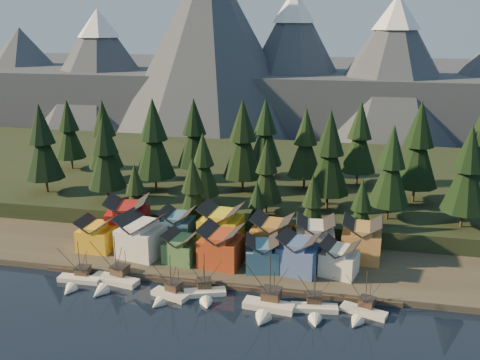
% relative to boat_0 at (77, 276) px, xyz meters
% --- Properties ---
extents(ground, '(500.00, 500.00, 0.00)m').
position_rel_boat_0_xyz_m(ground, '(30.12, -10.23, -1.87)').
color(ground, black).
rests_on(ground, ground).
extents(shore_strip, '(400.00, 50.00, 1.50)m').
position_rel_boat_0_xyz_m(shore_strip, '(30.12, 29.77, -1.12)').
color(shore_strip, '#353127').
rests_on(shore_strip, ground).
extents(hillside, '(420.00, 100.00, 6.00)m').
position_rel_boat_0_xyz_m(hillside, '(30.12, 79.77, 1.13)').
color(hillside, black).
rests_on(hillside, ground).
extents(dock, '(80.00, 4.00, 1.00)m').
position_rel_boat_0_xyz_m(dock, '(30.12, 6.27, -1.37)').
color(dock, '#493E34').
rests_on(dock, ground).
extents(mountain_ridge, '(560.00, 190.00, 90.00)m').
position_rel_boat_0_xyz_m(mountain_ridge, '(25.93, 203.36, 24.19)').
color(mountain_ridge, '#444A57').
rests_on(mountain_ridge, ground).
extents(boat_0, '(9.95, 10.81, 10.38)m').
position_rel_boat_0_xyz_m(boat_0, '(0.00, 0.00, 0.00)').
color(boat_0, silver).
rests_on(boat_0, ground).
extents(boat_1, '(11.71, 12.41, 12.19)m').
position_rel_boat_0_xyz_m(boat_1, '(7.80, 1.01, 0.36)').
color(boat_1, silver).
rests_on(boat_1, ground).
extents(boat_2, '(8.79, 9.32, 10.50)m').
position_rel_boat_0_xyz_m(boat_2, '(21.85, -2.26, 0.21)').
color(boat_2, beige).
rests_on(boat_2, ground).
extents(boat_3, '(9.55, 9.98, 10.47)m').
position_rel_boat_0_xyz_m(boat_3, '(29.45, 0.19, 0.11)').
color(boat_3, white).
rests_on(boat_3, ground).
extents(boat_4, '(10.94, 11.71, 12.93)m').
position_rel_boat_0_xyz_m(boat_4, '(43.25, -2.84, 0.64)').
color(boat_4, beige).
rests_on(boat_4, ground).
extents(boat_5, '(9.97, 10.68, 10.39)m').
position_rel_boat_0_xyz_m(boat_5, '(52.58, -1.47, 0.02)').
color(boat_5, silver).
rests_on(boat_5, ground).
extents(boat_6, '(9.79, 10.15, 10.25)m').
position_rel_boat_0_xyz_m(boat_6, '(61.89, -0.66, 0.01)').
color(boat_6, beige).
rests_on(boat_6, ground).
extents(house_front_0, '(8.20, 7.77, 8.04)m').
position_rel_boat_0_xyz_m(house_front_0, '(-2.51, 15.06, 3.86)').
color(house_front_0, gold).
rests_on(house_front_0, shore_strip).
extents(house_front_1, '(11.48, 11.17, 10.10)m').
position_rel_boat_0_xyz_m(house_front_1, '(9.61, 14.16, 4.94)').
color(house_front_1, silver).
rests_on(house_front_1, shore_strip).
extents(house_front_2, '(8.23, 8.28, 7.17)m').
position_rel_boat_0_xyz_m(house_front_2, '(20.07, 13.12, 3.40)').
color(house_front_2, '#45733E').
rests_on(house_front_2, shore_strip).
extents(house_front_3, '(10.17, 9.79, 9.39)m').
position_rel_boat_0_xyz_m(house_front_3, '(29.71, 13.29, 4.56)').
color(house_front_3, '#A33919').
rests_on(house_front_3, shore_strip).
extents(house_front_4, '(8.80, 9.26, 7.57)m').
position_rel_boat_0_xyz_m(house_front_4, '(39.36, 13.07, 3.61)').
color(house_front_4, teal).
rests_on(house_front_4, shore_strip).
extents(house_front_5, '(10.13, 9.54, 9.06)m').
position_rel_boat_0_xyz_m(house_front_5, '(47.70, 13.16, 4.39)').
color(house_front_5, '#3C558F').
rests_on(house_front_5, shore_strip).
extents(house_front_6, '(9.29, 8.98, 7.72)m').
position_rel_boat_0_xyz_m(house_front_6, '(56.70, 13.94, 3.69)').
color(house_front_6, silver).
rests_on(house_front_6, shore_strip).
extents(house_back_0, '(12.09, 11.78, 11.18)m').
position_rel_boat_0_xyz_m(house_back_0, '(2.59, 22.79, 5.50)').
color(house_back_0, maroon).
rests_on(house_back_0, shore_strip).
extents(house_back_1, '(7.98, 8.08, 8.96)m').
position_rel_boat_0_xyz_m(house_back_1, '(15.72, 23.49, 4.33)').
color(house_back_1, teal).
rests_on(house_back_1, shore_strip).
extents(house_back_2, '(10.75, 9.99, 10.67)m').
position_rel_boat_0_xyz_m(house_back_2, '(27.07, 23.84, 5.24)').
color(house_back_2, gold).
rests_on(house_back_2, shore_strip).
extents(house_back_3, '(10.20, 9.24, 9.70)m').
position_rel_boat_0_xyz_m(house_back_3, '(40.34, 21.90, 4.73)').
color(house_back_3, '#A56B2A').
rests_on(house_back_3, shore_strip).
extents(house_back_4, '(9.65, 9.32, 9.76)m').
position_rel_boat_0_xyz_m(house_back_4, '(50.63, 22.28, 4.76)').
color(house_back_4, beige).
rests_on(house_back_4, shore_strip).
extents(house_back_5, '(9.24, 9.35, 10.02)m').
position_rel_boat_0_xyz_m(house_back_5, '(61.46, 23.00, 4.89)').
color(house_back_5, '#B07E3E').
rests_on(house_back_5, shore_strip).
extents(tree_hill_0, '(11.64, 11.64, 27.11)m').
position_rel_boat_0_xyz_m(tree_hill_0, '(-31.88, 41.77, 18.95)').
color(tree_hill_0, '#332319').
rests_on(tree_hill_0, hillside).
extents(tree_hill_1, '(11.24, 11.24, 26.18)m').
position_rel_boat_0_xyz_m(tree_hill_1, '(-19.88, 57.77, 18.45)').
color(tree_hill_1, '#332319').
rests_on(tree_hill_1, hillside).
extents(tree_hill_2, '(10.94, 10.94, 25.49)m').
position_rel_boat_0_xyz_m(tree_hill_2, '(-9.88, 37.77, 18.06)').
color(tree_hill_2, '#332319').
rests_on(tree_hill_2, hillside).
extents(tree_hill_3, '(12.26, 12.26, 28.56)m').
position_rel_boat_0_xyz_m(tree_hill_3, '(0.12, 49.77, 19.75)').
color(tree_hill_3, '#332319').
rests_on(tree_hill_3, hillside).
extents(tree_hill_4, '(11.43, 11.43, 26.62)m').
position_rel_boat_0_xyz_m(tree_hill_4, '(8.12, 64.77, 18.69)').
color(tree_hill_4, '#332319').
rests_on(tree_hill_4, hillside).
extents(tree_hill_5, '(9.03, 9.03, 21.03)m').
position_rel_boat_0_xyz_m(tree_hill_5, '(18.12, 39.77, 15.62)').
color(tree_hill_5, '#332319').
rests_on(tree_hill_5, hillside).
extents(tree_hill_6, '(12.16, 12.16, 28.32)m').
position_rel_boat_0_xyz_m(tree_hill_6, '(26.12, 54.77, 19.62)').
color(tree_hill_6, '#332319').
rests_on(tree_hill_6, hillside).
extents(tree_hill_7, '(8.79, 8.79, 20.48)m').
position_rel_boat_0_xyz_m(tree_hill_7, '(36.12, 37.77, 15.32)').
color(tree_hill_7, '#332319').
rests_on(tree_hill_7, hillside).
extents(tree_hill_8, '(10.81, 10.81, 25.18)m').
position_rel_boat_0_xyz_m(tree_hill_8, '(44.12, 61.77, 17.89)').
color(tree_hill_8, '#332319').
rests_on(tree_hill_8, hillside).
extents(tree_hill_9, '(11.87, 11.87, 27.65)m').
position_rel_boat_0_xyz_m(tree_hill_9, '(52.12, 44.77, 19.25)').
color(tree_hill_9, '#332319').
rests_on(tree_hill_9, hillside).
extents(tree_hill_10, '(11.44, 11.44, 26.65)m').
position_rel_boat_0_xyz_m(tree_hill_10, '(60.12, 69.77, 18.70)').
color(tree_hill_10, '#332319').
rests_on(tree_hill_10, hillside).
extents(tree_hill_11, '(10.81, 10.81, 25.18)m').
position_rel_boat_0_xyz_m(tree_hill_11, '(68.12, 39.77, 17.90)').
color(tree_hill_11, '#332319').
rests_on(tree_hill_11, hillside).
extents(tree_hill_12, '(12.53, 12.53, 29.19)m').
position_rel_boat_0_xyz_m(tree_hill_12, '(76.12, 55.77, 20.09)').
color(tree_hill_12, '#332319').
rests_on(tree_hill_12, hillside).
extents(tree_hill_13, '(11.31, 11.31, 26.34)m').
position_rel_boat_0_xyz_m(tree_hill_13, '(86.12, 37.77, 18.53)').
color(tree_hill_13, '#332319').
rests_on(tree_hill_13, hillside).
extents(tree_hill_15, '(11.30, 11.30, 26.33)m').
position_rel_boat_0_xyz_m(tree_hill_15, '(30.12, 71.77, 18.52)').
color(tree_hill_15, '#332319').
rests_on(tree_hill_15, hillside).
extents(tree_hill_16, '(10.48, 10.48, 24.41)m').
position_rel_boat_0_xyz_m(tree_hill_16, '(-37.88, 67.77, 17.47)').
color(tree_hill_16, '#332319').
rests_on(tree_hill_16, hillside).
extents(tree_shore_0, '(7.93, 7.93, 18.48)m').
position_rel_boat_0_xyz_m(tree_shore_0, '(2.12, 29.77, 9.73)').
color(tree_shore_0, '#332319').
rests_on(tree_shore_0, shore_strip).
extents(tree_shore_1, '(9.06, 9.06, 21.10)m').
position_rel_boat_0_xyz_m(tree_shore_1, '(18.12, 29.77, 11.16)').
color(tree_shore_1, '#332319').
rests_on(tree_shore_1, shore_strip).
extents(tree_shore_2, '(6.76, 6.76, 15.74)m').
position_rel_boat_0_xyz_m(tree_shore_2, '(35.12, 29.77, 8.23)').
color(tree_shore_2, '#332319').
rests_on(tree_shore_2, shore_strip).
extents(tree_shore_3, '(7.92, 7.92, 18.44)m').
position_rel_boat_0_xyz_m(tree_shore_3, '(49.12, 29.77, 9.71)').
color(tree_shore_3, '#332319').
rests_on(tree_shore_3, shore_strip).
extents(tree_shore_4, '(7.74, 7.74, 18.04)m').
position_rel_boat_0_xyz_m(tree_shore_4, '(61.12, 29.77, 9.49)').
color(tree_shore_4, '#332319').
rests_on(tree_shore_4, shore_strip).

